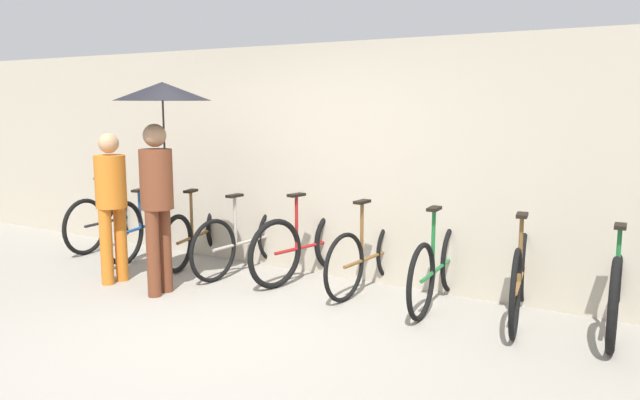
{
  "coord_description": "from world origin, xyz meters",
  "views": [
    {
      "loc": [
        3.5,
        -3.64,
        1.89
      ],
      "look_at": [
        0.55,
        1.29,
        1.0
      ],
      "focal_mm": 35.0,
      "sensor_mm": 36.0,
      "label": 1
    }
  ],
  "objects": [
    {
      "name": "ground_plane",
      "position": [
        0.0,
        0.0,
        0.0
      ],
      "size": [
        30.0,
        30.0,
        0.0
      ],
      "primitive_type": "plane",
      "color": "gray"
    },
    {
      "name": "back_wall",
      "position": [
        0.0,
        2.24,
        1.27
      ],
      "size": [
        15.18,
        0.12,
        2.53
      ],
      "color": "#B2A893",
      "rests_on": "ground"
    },
    {
      "name": "parked_bicycle_0",
      "position": [
        -3.04,
        1.95,
        0.37
      ],
      "size": [
        0.44,
        1.72,
        1.06
      ],
      "rotation": [
        0.0,
        0.0,
        1.66
      ],
      "color": "black",
      "rests_on": "ground"
    },
    {
      "name": "parked_bicycle_1",
      "position": [
        -2.28,
        1.84,
        0.4
      ],
      "size": [
        0.56,
        1.78,
        1.05
      ],
      "rotation": [
        0.0,
        0.0,
        1.8
      ],
      "color": "black",
      "rests_on": "ground"
    },
    {
      "name": "parked_bicycle_2",
      "position": [
        -1.52,
        1.93,
        0.35
      ],
      "size": [
        0.57,
        1.68,
        1.1
      ],
      "rotation": [
        0.0,
        0.0,
        1.81
      ],
      "color": "black",
      "rests_on": "ground"
    },
    {
      "name": "parked_bicycle_3",
      "position": [
        -0.76,
        1.87,
        0.36
      ],
      "size": [
        0.44,
        1.75,
        0.99
      ],
      "rotation": [
        0.0,
        0.0,
        1.5
      ],
      "color": "black",
      "rests_on": "ground"
    },
    {
      "name": "parked_bicycle_4",
      "position": [
        0.0,
        1.95,
        0.38
      ],
      "size": [
        0.53,
        1.66,
        1.11
      ],
      "rotation": [
        0.0,
        0.0,
        1.35
      ],
      "color": "black",
      "rests_on": "ground"
    },
    {
      "name": "parked_bicycle_5",
      "position": [
        0.76,
        1.94,
        0.36
      ],
      "size": [
        0.44,
        1.63,
        0.99
      ],
      "rotation": [
        0.0,
        0.0,
        1.49
      ],
      "color": "black",
      "rests_on": "ground"
    },
    {
      "name": "parked_bicycle_6",
      "position": [
        1.52,
        1.84,
        0.37
      ],
      "size": [
        0.44,
        1.66,
        1.01
      ],
      "rotation": [
        0.0,
        0.0,
        1.63
      ],
      "color": "black",
      "rests_on": "ground"
    },
    {
      "name": "parked_bicycle_7",
      "position": [
        2.28,
        1.85,
        0.39
      ],
      "size": [
        0.46,
        1.76,
        1.04
      ],
      "rotation": [
        0.0,
        0.0,
        1.73
      ],
      "color": "black",
      "rests_on": "ground"
    },
    {
      "name": "parked_bicycle_8",
      "position": [
        3.04,
        1.95,
        0.39
      ],
      "size": [
        0.44,
        1.81,
        1.07
      ],
      "rotation": [
        0.0,
        0.0,
        1.63
      ],
      "color": "black",
      "rests_on": "ground"
    },
    {
      "name": "pedestrian_leading",
      "position": [
        -1.69,
        0.77,
        0.93
      ],
      "size": [
        0.32,
        0.32,
        1.59
      ],
      "rotation": [
        0.0,
        0.0,
        -0.09
      ],
      "color": "#C66B1E",
      "rests_on": "ground"
    },
    {
      "name": "pedestrian_center",
      "position": [
        -0.98,
        0.81,
        1.62
      ],
      "size": [
        0.95,
        0.95,
        2.1
      ],
      "rotation": [
        0.0,
        0.0,
        0.09
      ],
      "color": "brown",
      "rests_on": "ground"
    }
  ]
}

